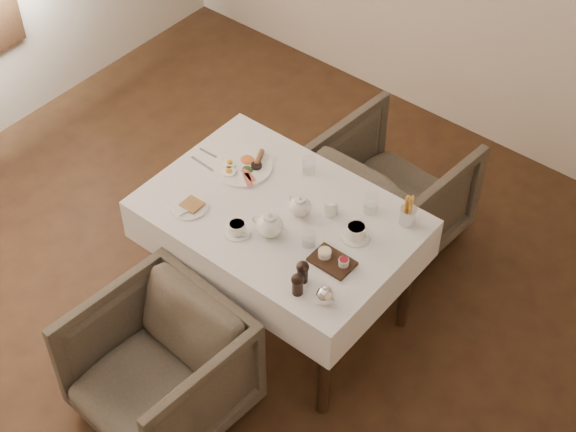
{
  "coord_description": "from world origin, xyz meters",
  "views": [
    {
      "loc": [
        2.02,
        -1.72,
        3.72
      ],
      "look_at": [
        0.22,
        0.5,
        0.82
      ],
      "focal_mm": 55.0,
      "sensor_mm": 36.0,
      "label": 1
    }
  ],
  "objects_px": {
    "table": "(280,228)",
    "armchair_near": "(159,369)",
    "teapot_centre": "(300,206)",
    "breakfast_plate": "(244,166)",
    "armchair_far": "(390,191)"
  },
  "relations": [
    {
      "from": "table",
      "to": "armchair_near",
      "type": "distance_m",
      "value": 0.88
    },
    {
      "from": "armchair_near",
      "to": "teapot_centre",
      "type": "distance_m",
      "value": 1.0
    },
    {
      "from": "breakfast_plate",
      "to": "teapot_centre",
      "type": "relative_size",
      "value": 2.05
    },
    {
      "from": "armchair_far",
      "to": "breakfast_plate",
      "type": "xyz_separation_m",
      "value": [
        -0.44,
        -0.7,
        0.43
      ]
    },
    {
      "from": "armchair_near",
      "to": "armchair_far",
      "type": "xyz_separation_m",
      "value": [
        0.16,
        1.65,
        0.01
      ]
    },
    {
      "from": "table",
      "to": "armchair_far",
      "type": "bearing_deg",
      "value": 82.7
    },
    {
      "from": "armchair_near",
      "to": "teapot_centre",
      "type": "xyz_separation_m",
      "value": [
        0.14,
        0.87,
        0.49
      ]
    },
    {
      "from": "armchair_near",
      "to": "table",
      "type": "bearing_deg",
      "value": 90.73
    },
    {
      "from": "breakfast_plate",
      "to": "table",
      "type": "bearing_deg",
      "value": -20.93
    },
    {
      "from": "table",
      "to": "teapot_centre",
      "type": "bearing_deg",
      "value": 28.09
    },
    {
      "from": "armchair_far",
      "to": "teapot_centre",
      "type": "xyz_separation_m",
      "value": [
        -0.02,
        -0.78,
        0.47
      ]
    },
    {
      "from": "armchair_near",
      "to": "armchair_far",
      "type": "relative_size",
      "value": 0.96
    },
    {
      "from": "armchair_near",
      "to": "breakfast_plate",
      "type": "xyz_separation_m",
      "value": [
        -0.29,
        0.95,
        0.44
      ]
    },
    {
      "from": "armchair_far",
      "to": "breakfast_plate",
      "type": "relative_size",
      "value": 2.5
    },
    {
      "from": "teapot_centre",
      "to": "table",
      "type": "bearing_deg",
      "value": -139.58
    }
  ]
}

